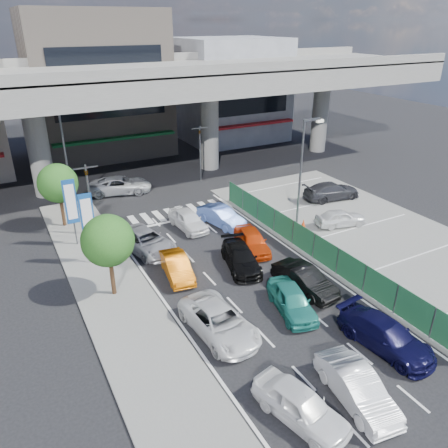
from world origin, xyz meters
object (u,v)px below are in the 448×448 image
minivan_navy_back (386,335)px  traffic_cone (303,223)px  signboard_far (71,204)px  sedan_black_mid (241,258)px  sedan_white_mid_left (219,321)px  street_lamp_right (303,166)px  parked_sedan_dgrey (332,191)px  sedan_white_front_mid (188,220)px  taxi_orange_right (252,241)px  street_lamp_left (67,150)px  van_white_back_left (300,405)px  kei_truck_front_right (221,216)px  crossing_wagon_silver (121,185)px  taxi_orange_left (177,267)px  parked_sedan_white (340,218)px  traffic_light_left (88,183)px  traffic_light_right (200,140)px  hatch_white_back_mid (357,387)px  wagon_silver_front_left (146,241)px  signboard_near (88,219)px  taxi_teal_mid (292,300)px  tree_near (108,241)px  hatch_black_mid_right (305,280)px

minivan_navy_back → traffic_cone: 13.01m
signboard_far → sedan_black_mid: 11.59m
signboard_far → sedan_white_mid_left: size_ratio=0.95×
street_lamp_right → sedan_black_mid: street_lamp_right is taller
sedan_white_mid_left → parked_sedan_dgrey: size_ratio=1.01×
sedan_black_mid → sedan_white_front_mid: sedan_white_front_mid is taller
taxi_orange_right → street_lamp_left: bearing=136.7°
street_lamp_left → van_white_back_left: bearing=-82.7°
kei_truck_front_right → crossing_wagon_silver: (-4.67, 10.03, 0.05)m
taxi_orange_left → parked_sedan_white: size_ratio=1.04×
traffic_light_left → taxi_orange_left: size_ratio=1.35×
traffic_light_left → street_lamp_right: size_ratio=0.65×
signboard_far → minivan_navy_back: bearing=-58.6°
traffic_light_right → street_lamp_left: 11.90m
hatch_white_back_mid → sedan_white_mid_left: size_ratio=0.84×
traffic_light_left → taxi_orange_left: (3.04, -7.81, -3.30)m
traffic_light_right → street_lamp_left: size_ratio=0.65×
kei_truck_front_right → minivan_navy_back: bearing=-101.8°
wagon_silver_front_left → traffic_cone: bearing=-25.2°
signboard_far → sedan_black_mid: signboard_far is taller
sedan_white_mid_left → signboard_far: bearing=104.2°
minivan_navy_back → traffic_light_right: bearing=77.2°
signboard_near → kei_truck_front_right: (9.73, 1.27, -2.37)m
taxi_teal_mid → parked_sedan_dgrey: (12.38, 11.20, 0.09)m
street_lamp_right → parked_sedan_dgrey: size_ratio=1.63×
street_lamp_right → sedan_white_mid_left: 13.67m
signboard_near → tree_near: tree_near is taller
signboard_near → sedan_white_front_mid: signboard_near is taller
taxi_teal_mid → taxi_orange_right: (1.72, 6.73, 0.01)m
van_white_back_left → traffic_cone: van_white_back_left is taller
parked_sedan_white → traffic_cone: (-2.55, 1.06, -0.32)m
traffic_light_left → hatch_white_back_mid: 20.97m
signboard_near → hatch_white_back_mid: signboard_near is taller
taxi_orange_left → parked_sedan_white: (13.30, 0.69, 0.06)m
hatch_black_mid_right → wagon_silver_front_left: 10.74m
sedan_white_front_mid → crossing_wagon_silver: (-2.26, 9.42, 0.05)m
signboard_near → hatch_black_mid_right: 13.24m
traffic_light_right → street_lamp_left: bearing=-175.2°
parked_sedan_dgrey → street_lamp_right: bearing=126.1°
taxi_teal_mid → parked_sedan_dgrey: parked_sedan_dgrey is taller
traffic_light_right → signboard_near: (-12.70, -11.01, -0.87)m
taxi_teal_mid → signboard_far: bearing=136.3°
wagon_silver_front_left → sedan_white_front_mid: 4.22m
sedan_white_mid_left → wagon_silver_front_left: bearing=87.6°
kei_truck_front_right → taxi_orange_right: bearing=-103.8°
van_white_back_left → signboard_near: bearing=91.2°
parked_sedan_dgrey → hatch_black_mid_right: bearing=140.3°
street_lamp_left → tree_near: street_lamp_left is taller
street_lamp_left → sedan_black_mid: 16.83m
hatch_white_back_mid → parked_sedan_white: hatch_white_back_mid is taller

